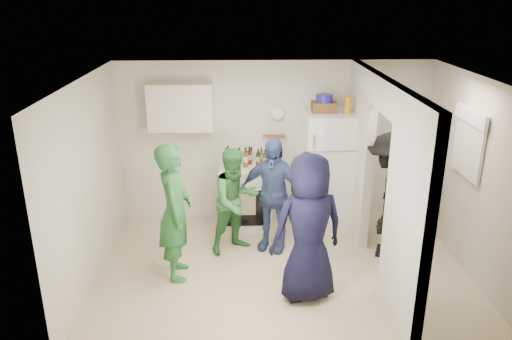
# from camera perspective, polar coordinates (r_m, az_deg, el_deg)

# --- Properties ---
(floor) EXTENTS (4.80, 4.80, 0.00)m
(floor) POSITION_cam_1_polar(r_m,az_deg,el_deg) (6.73, 2.93, -11.20)
(floor) COLOR beige
(floor) RESTS_ON ground
(wall_back) EXTENTS (4.80, 0.00, 4.80)m
(wall_back) POSITION_cam_1_polar(r_m,az_deg,el_deg) (7.79, 2.05, 3.29)
(wall_back) COLOR silver
(wall_back) RESTS_ON floor
(wall_front) EXTENTS (4.80, 0.00, 4.80)m
(wall_front) POSITION_cam_1_polar(r_m,az_deg,el_deg) (4.65, 4.96, -8.80)
(wall_front) COLOR silver
(wall_front) RESTS_ON floor
(wall_left) EXTENTS (0.00, 3.40, 3.40)m
(wall_left) POSITION_cam_1_polar(r_m,az_deg,el_deg) (6.43, -18.69, -1.43)
(wall_left) COLOR silver
(wall_left) RESTS_ON floor
(wall_right) EXTENTS (0.00, 3.40, 3.40)m
(wall_right) POSITION_cam_1_polar(r_m,az_deg,el_deg) (6.82, 23.65, -0.87)
(wall_right) COLOR silver
(wall_right) RESTS_ON floor
(ceiling) EXTENTS (4.80, 4.80, 0.00)m
(ceiling) POSITION_cam_1_polar(r_m,az_deg,el_deg) (5.85, 3.37, 10.27)
(ceiling) COLOR white
(ceiling) RESTS_ON wall_back
(partition_pier_back) EXTENTS (0.12, 1.20, 2.50)m
(partition_pier_back) POSITION_cam_1_polar(r_m,az_deg,el_deg) (7.40, 11.69, 1.98)
(partition_pier_back) COLOR silver
(partition_pier_back) RESTS_ON floor
(partition_pier_front) EXTENTS (0.12, 1.20, 2.50)m
(partition_pier_front) POSITION_cam_1_polar(r_m,az_deg,el_deg) (5.43, 16.93, -5.20)
(partition_pier_front) COLOR silver
(partition_pier_front) RESTS_ON floor
(partition_header) EXTENTS (0.12, 1.00, 0.40)m
(partition_header) POSITION_cam_1_polar(r_m,az_deg,el_deg) (6.11, 14.72, 8.17)
(partition_header) COLOR silver
(partition_header) RESTS_ON partition_pier_back
(stove) EXTENTS (0.81, 0.67, 0.96)m
(stove) POSITION_cam_1_polar(r_m,az_deg,el_deg) (7.72, -1.17, -2.92)
(stove) COLOR white
(stove) RESTS_ON floor
(upper_cabinet) EXTENTS (0.95, 0.34, 0.70)m
(upper_cabinet) POSITION_cam_1_polar(r_m,az_deg,el_deg) (7.49, -8.62, 7.15)
(upper_cabinet) COLOR silver
(upper_cabinet) RESTS_ON wall_back
(fridge) EXTENTS (0.74, 0.71, 1.79)m
(fridge) POSITION_cam_1_polar(r_m,az_deg,el_deg) (7.66, 8.24, -0.02)
(fridge) COLOR white
(fridge) RESTS_ON floor
(wicker_basket) EXTENTS (0.35, 0.25, 0.15)m
(wicker_basket) POSITION_cam_1_polar(r_m,az_deg,el_deg) (7.42, 7.77, 7.15)
(wicker_basket) COLOR brown
(wicker_basket) RESTS_ON fridge
(blue_bowl) EXTENTS (0.24, 0.24, 0.11)m
(blue_bowl) POSITION_cam_1_polar(r_m,az_deg,el_deg) (7.39, 7.82, 8.13)
(blue_bowl) COLOR #1C169C
(blue_bowl) RESTS_ON wicker_basket
(yellow_cup_stack_top) EXTENTS (0.09, 0.09, 0.25)m
(yellow_cup_stack_top) POSITION_cam_1_polar(r_m,az_deg,el_deg) (7.32, 10.47, 7.24)
(yellow_cup_stack_top) COLOR orange
(yellow_cup_stack_top) RESTS_ON fridge
(wall_clock) EXTENTS (0.22, 0.02, 0.22)m
(wall_clock) POSITION_cam_1_polar(r_m,az_deg,el_deg) (7.65, 2.48, 6.48)
(wall_clock) COLOR white
(wall_clock) RESTS_ON wall_back
(spice_shelf) EXTENTS (0.35, 0.08, 0.03)m
(spice_shelf) POSITION_cam_1_polar(r_m,az_deg,el_deg) (7.71, 2.09, 3.89)
(spice_shelf) COLOR olive
(spice_shelf) RESTS_ON wall_back
(nook_window) EXTENTS (0.03, 0.70, 0.80)m
(nook_window) POSITION_cam_1_polar(r_m,az_deg,el_deg) (6.87, 23.27, 2.84)
(nook_window) COLOR black
(nook_window) RESTS_ON wall_right
(nook_window_frame) EXTENTS (0.04, 0.76, 0.86)m
(nook_window_frame) POSITION_cam_1_polar(r_m,az_deg,el_deg) (6.86, 23.16, 2.84)
(nook_window_frame) COLOR white
(nook_window_frame) RESTS_ON wall_right
(nook_valance) EXTENTS (0.04, 0.82, 0.18)m
(nook_valance) POSITION_cam_1_polar(r_m,az_deg,el_deg) (6.76, 23.36, 5.67)
(nook_valance) COLOR white
(nook_valance) RESTS_ON wall_right
(yellow_cup_stack_stove) EXTENTS (0.09, 0.09, 0.25)m
(yellow_cup_stack_stove) POSITION_cam_1_polar(r_m,az_deg,el_deg) (7.29, -2.12, 0.80)
(yellow_cup_stack_stove) COLOR yellow
(yellow_cup_stack_stove) RESTS_ON stove
(red_cup) EXTENTS (0.09, 0.09, 0.12)m
(red_cup) POSITION_cam_1_polar(r_m,az_deg,el_deg) (7.34, 0.54, 0.40)
(red_cup) COLOR #BC0C30
(red_cup) RESTS_ON stove
(person_green_left) EXTENTS (0.47, 0.67, 1.77)m
(person_green_left) POSITION_cam_1_polar(r_m,az_deg,el_deg) (6.27, -9.26, -4.76)
(person_green_left) COLOR #2E7538
(person_green_left) RESTS_ON floor
(person_green_center) EXTENTS (0.91, 0.86, 1.49)m
(person_green_center) POSITION_cam_1_polar(r_m,az_deg,el_deg) (6.87, -2.34, -3.54)
(person_green_center) COLOR #3B8745
(person_green_center) RESTS_ON floor
(person_denim) EXTENTS (1.04, 0.74, 1.63)m
(person_denim) POSITION_cam_1_polar(r_m,az_deg,el_deg) (6.88, 1.89, -2.84)
(person_denim) COLOR #394E7E
(person_denim) RESTS_ON floor
(person_navy) EXTENTS (1.00, 0.78, 1.79)m
(person_navy) POSITION_cam_1_polar(r_m,az_deg,el_deg) (5.79, 5.98, -6.64)
(person_navy) COLOR black
(person_navy) RESTS_ON floor
(person_nook) EXTENTS (1.00, 1.28, 1.74)m
(person_nook) POSITION_cam_1_polar(r_m,az_deg,el_deg) (6.95, 14.84, -2.83)
(person_nook) COLOR black
(person_nook) RESTS_ON floor
(bottle_a) EXTENTS (0.07, 0.07, 0.29)m
(bottle_a) POSITION_cam_1_polar(r_m,az_deg,el_deg) (7.60, -3.23, 1.74)
(bottle_a) COLOR #5F3913
(bottle_a) RESTS_ON stove
(bottle_b) EXTENTS (0.06, 0.06, 0.28)m
(bottle_b) POSITION_cam_1_polar(r_m,az_deg,el_deg) (7.41, -2.64, 1.22)
(bottle_b) COLOR #164316
(bottle_b) RESTS_ON stove
(bottle_c) EXTENTS (0.08, 0.08, 0.25)m
(bottle_c) POSITION_cam_1_polar(r_m,az_deg,el_deg) (7.63, -1.92, 1.69)
(bottle_c) COLOR #B6BDC5
(bottle_c) RESTS_ON stove
(bottle_d) EXTENTS (0.08, 0.08, 0.31)m
(bottle_d) POSITION_cam_1_polar(r_m,az_deg,el_deg) (7.46, -1.18, 1.49)
(bottle_d) COLOR brown
(bottle_d) RESTS_ON stove
(bottle_e) EXTENTS (0.08, 0.08, 0.25)m
(bottle_e) POSITION_cam_1_polar(r_m,az_deg,el_deg) (7.66, -0.52, 1.77)
(bottle_e) COLOR silver
(bottle_e) RESTS_ON stove
(bottle_f) EXTENTS (0.07, 0.07, 0.27)m
(bottle_f) POSITION_cam_1_polar(r_m,az_deg,el_deg) (7.51, 0.24, 1.47)
(bottle_f) COLOR #143714
(bottle_f) RESTS_ON stove
(bottle_g) EXTENTS (0.06, 0.06, 0.25)m
(bottle_g) POSITION_cam_1_polar(r_m,az_deg,el_deg) (7.65, 0.62, 1.73)
(bottle_g) COLOR brown
(bottle_g) RESTS_ON stove
(bottle_h) EXTENTS (0.07, 0.07, 0.33)m
(bottle_h) POSITION_cam_1_polar(r_m,az_deg,el_deg) (7.37, -3.45, 1.30)
(bottle_h) COLOR #A6AEB2
(bottle_h) RESTS_ON stove
(bottle_i) EXTENTS (0.07, 0.07, 0.28)m
(bottle_i) POSITION_cam_1_polar(r_m,az_deg,el_deg) (7.59, -0.76, 1.69)
(bottle_i) COLOR maroon
(bottle_i) RESTS_ON stove
(bottle_j) EXTENTS (0.08, 0.08, 0.29)m
(bottle_j) POSITION_cam_1_polar(r_m,az_deg,el_deg) (7.42, 1.07, 1.32)
(bottle_j) COLOR #1E583A
(bottle_j) RESTS_ON stove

